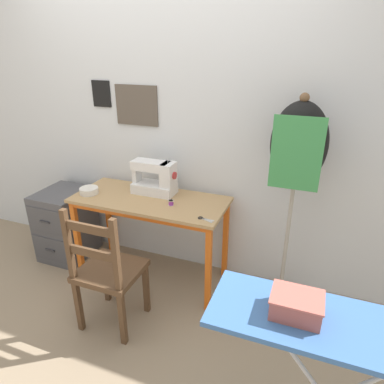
# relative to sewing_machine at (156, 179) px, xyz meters

# --- Properties ---
(ground_plane) EXTENTS (14.00, 14.00, 0.00)m
(ground_plane) POSITION_rel_sewing_machine_xyz_m (-0.01, -0.37, -0.84)
(ground_plane) COLOR gray
(wall_back) EXTENTS (10.00, 0.07, 2.55)m
(wall_back) POSITION_rel_sewing_machine_xyz_m (-0.01, 0.21, 0.43)
(wall_back) COLOR silver
(wall_back) RESTS_ON ground_plane
(sewing_table) EXTENTS (1.20, 0.52, 0.72)m
(sewing_table) POSITION_rel_sewing_machine_xyz_m (-0.01, -0.13, -0.21)
(sewing_table) COLOR tan
(sewing_table) RESTS_ON ground_plane
(sewing_machine) EXTENTS (0.36, 0.17, 0.29)m
(sewing_machine) POSITION_rel_sewing_machine_xyz_m (0.00, 0.00, 0.00)
(sewing_machine) COLOR white
(sewing_machine) RESTS_ON sewing_table
(fabric_bowl) EXTENTS (0.15, 0.15, 0.05)m
(fabric_bowl) POSITION_rel_sewing_machine_xyz_m (-0.50, -0.20, -0.10)
(fabric_bowl) COLOR silver
(fabric_bowl) RESTS_ON sewing_table
(scissors) EXTENTS (0.12, 0.06, 0.01)m
(scissors) POSITION_rel_sewing_machine_xyz_m (0.49, -0.29, -0.12)
(scissors) COLOR silver
(scissors) RESTS_ON sewing_table
(thread_spool_near_machine) EXTENTS (0.04, 0.04, 0.04)m
(thread_spool_near_machine) POSITION_rel_sewing_machine_xyz_m (0.20, -0.16, -0.10)
(thread_spool_near_machine) COLOR purple
(thread_spool_near_machine) RESTS_ON sewing_table
(wooden_chair) EXTENTS (0.40, 0.38, 0.92)m
(wooden_chair) POSITION_rel_sewing_machine_xyz_m (-0.02, -0.70, -0.41)
(wooden_chair) COLOR #513823
(wooden_chair) RESTS_ON ground_plane
(filing_cabinet) EXTENTS (0.39, 0.47, 0.63)m
(filing_cabinet) POSITION_rel_sewing_machine_xyz_m (-0.89, -0.09, -0.53)
(filing_cabinet) COLOR #4C4C51
(filing_cabinet) RESTS_ON ground_plane
(dress_form) EXTENTS (0.36, 0.32, 1.55)m
(dress_form) POSITION_rel_sewing_machine_xyz_m (1.04, -0.03, 0.31)
(dress_form) COLOR #846647
(dress_form) RESTS_ON ground_plane
(ironing_board) EXTENTS (1.04, 0.36, 0.83)m
(ironing_board) POSITION_rel_sewing_machine_xyz_m (1.34, -1.10, -0.07)
(ironing_board) COLOR #3D6BAD
(ironing_board) RESTS_ON ground_plane
(storage_box) EXTENTS (0.20, 0.16, 0.09)m
(storage_box) POSITION_rel_sewing_machine_xyz_m (1.17, -1.11, 0.02)
(storage_box) COLOR #AD564C
(storage_box) RESTS_ON ironing_board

